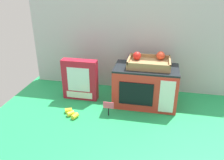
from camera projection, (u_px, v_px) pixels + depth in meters
name	position (u px, v px, depth m)	size (l,w,h in m)	color
ground_plane	(126.00, 102.00, 1.71)	(1.70, 1.70, 0.00)	#219E54
display_back_panel	(132.00, 44.00, 1.79)	(1.61, 0.03, 0.72)	#B7BABF
toy_microwave	(145.00, 86.00, 1.63)	(0.43, 0.25, 0.28)	red
food_groups_crate	(149.00, 62.00, 1.59)	(0.28, 0.21, 0.09)	#A37F51
cookie_set_box	(80.00, 80.00, 1.70)	(0.26, 0.07, 0.30)	#B2192D
price_sign	(108.00, 107.00, 1.52)	(0.07, 0.01, 0.10)	black
loose_toy_banana	(71.00, 113.00, 1.54)	(0.12, 0.11, 0.03)	yellow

